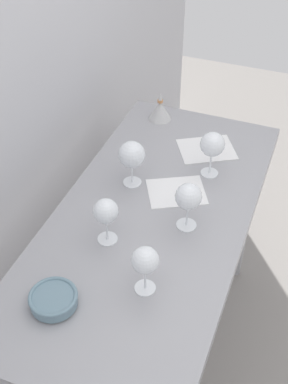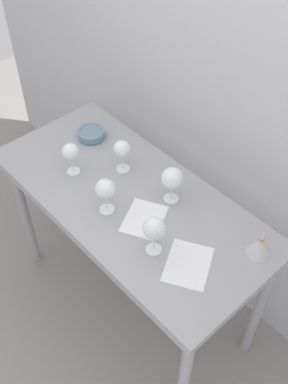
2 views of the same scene
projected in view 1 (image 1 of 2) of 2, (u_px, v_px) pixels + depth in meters
name	position (u px, v px, depth m)	size (l,w,h in m)	color
ground_plane	(148.00, 356.00, 2.33)	(6.00, 6.00, 0.00)	gray
back_wall	(7.00, 87.00, 1.61)	(3.80, 0.04, 2.60)	silver
steel_counter	(151.00, 237.00, 1.81)	(1.40, 0.65, 0.90)	#98989D
wine_glass_far_right	(132.00, 156.00, 1.79)	(0.10, 0.10, 0.18)	white
wine_glass_near_right	(212.00, 145.00, 1.83)	(0.09, 0.09, 0.18)	white
wine_glass_near_left	(145.00, 262.00, 1.42)	(0.08, 0.08, 0.17)	white
wine_glass_near_center	(188.00, 199.00, 1.62)	(0.09, 0.09, 0.17)	white
wine_glass_far_left	(106.00, 212.00, 1.57)	(0.08, 0.08, 0.17)	white
tasting_sheet_upper	(207.00, 149.00, 2.03)	(0.17, 0.22, 0.00)	white
tasting_sheet_lower	(176.00, 192.00, 1.83)	(0.16, 0.21, 0.00)	white
tasting_bowl	(54.00, 299.00, 1.44)	(0.14, 0.14, 0.05)	#4C4C4C
decanter_funnel	(160.00, 110.00, 2.18)	(0.10, 0.10, 0.12)	#BBBBBB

